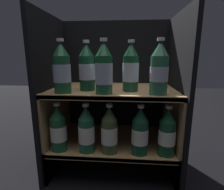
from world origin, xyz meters
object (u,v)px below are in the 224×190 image
bottle_upper_front_2 (159,70)px  bottle_upper_back_1 (131,69)px  bottle_lower_front_0 (58,130)px  bottle_lower_front_2 (109,132)px  bottle_upper_front_0 (62,70)px  bottle_lower_front_1 (86,131)px  bottle_lower_front_4 (167,133)px  bottle_lower_front_3 (140,132)px  bottle_upper_back_0 (87,69)px  bottle_upper_front_1 (104,70)px

bottle_upper_front_2 → bottle_upper_back_1: (-0.12, 0.09, -0.00)m
bottle_lower_front_0 → bottle_lower_front_2: size_ratio=1.00×
bottle_upper_front_0 → bottle_lower_front_1: 0.32m
bottle_lower_front_2 → bottle_lower_front_4: bearing=-0.0°
bottle_upper_front_2 → bottle_lower_front_4: 0.31m
bottle_lower_front_3 → bottle_lower_front_2: bearing=180.0°
bottle_upper_front_0 → bottle_upper_back_1: (0.32, 0.09, -0.00)m
bottle_lower_front_0 → bottle_lower_front_4: bearing=0.0°
bottle_lower_front_1 → bottle_lower_front_3: same height
bottle_upper_front_2 → bottle_upper_back_0: same height
bottle_lower_front_2 → bottle_upper_front_0: bearing=180.0°
bottle_upper_front_0 → bottle_upper_front_1: same height
bottle_upper_front_0 → bottle_upper_back_0: size_ratio=1.00×
bottle_upper_back_0 → bottle_upper_back_1: same height
bottle_upper_front_1 → bottle_lower_front_4: (0.30, -0.00, -0.30)m
bottle_lower_front_3 → bottle_lower_front_4: 0.13m
bottle_lower_front_4 → bottle_lower_front_1: bearing=180.0°
bottle_lower_front_1 → bottle_lower_front_0: bearing=-180.0°
bottle_upper_front_1 → bottle_upper_front_2: bearing=-0.0°
bottle_lower_front_4 → bottle_upper_front_2: bearing=180.0°
bottle_upper_front_0 → bottle_lower_front_0: (-0.04, -0.00, -0.30)m
bottle_upper_back_0 → bottle_lower_front_4: (0.40, -0.09, -0.30)m
bottle_upper_front_1 → bottle_lower_front_2: 0.30m
bottle_lower_front_2 → bottle_upper_front_2: bearing=0.0°
bottle_lower_front_1 → bottle_lower_front_2: size_ratio=1.00×
bottle_upper_back_1 → bottle_lower_front_1: bottle_upper_back_1 is taller
bottle_upper_front_2 → bottle_upper_front_0: bearing=180.0°
bottle_lower_front_4 → bottle_upper_back_1: bearing=153.6°
bottle_upper_front_1 → bottle_upper_back_1: size_ratio=1.00×
bottle_upper_front_1 → bottle_upper_back_1: bearing=35.6°
bottle_upper_front_0 → bottle_lower_front_3: bottle_upper_front_0 is taller
bottle_upper_back_0 → bottle_lower_front_1: (0.01, -0.09, -0.30)m
bottle_upper_front_0 → bottle_lower_front_3: 0.48m
bottle_upper_back_1 → bottle_lower_front_4: size_ratio=1.00×
bottle_upper_front_1 → bottle_upper_front_2: size_ratio=1.00×
bottle_lower_front_1 → bottle_upper_front_1: bearing=0.0°
bottle_upper_back_1 → bottle_upper_back_0: bearing=180.0°
bottle_lower_front_2 → bottle_upper_front_1: bearing=180.0°
bottle_upper_front_1 → bottle_lower_front_4: size_ratio=1.00×
bottle_lower_front_3 → bottle_lower_front_4: same height
bottle_upper_front_1 → bottle_upper_back_0: (-0.10, 0.09, 0.00)m
bottle_lower_front_2 → bottle_lower_front_4: same height
bottle_lower_front_4 → bottle_upper_front_1: bearing=180.0°
bottle_lower_front_0 → bottle_upper_back_1: bearing=13.9°
bottle_upper_back_0 → bottle_lower_front_4: bottle_upper_back_0 is taller
bottle_upper_front_0 → bottle_upper_front_2: same height
bottle_upper_front_0 → bottle_upper_front_2: size_ratio=1.00×
bottle_lower_front_3 → bottle_upper_front_0: bearing=180.0°
bottle_upper_front_1 → bottle_lower_front_4: 0.43m
bottle_upper_back_1 → bottle_lower_front_4: bottle_upper_back_1 is taller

